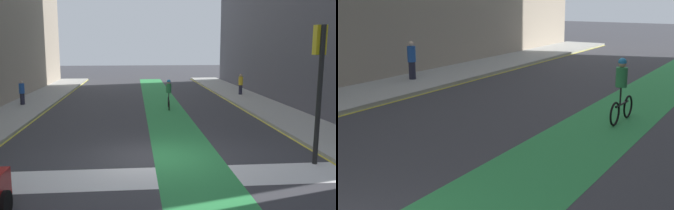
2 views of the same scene
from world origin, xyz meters
The scene contains 2 objects.
cyclist_in_lane centered at (1.45, 9.73, 0.97)m, with size 0.32×1.73×1.86m.
pedestrian_sidewalk_left_a centered at (-7.87, 11.46, 0.94)m, with size 0.34×0.34×1.57m.
Camera 2 is at (5.20, -2.97, 3.52)m, focal length 49.85 mm.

